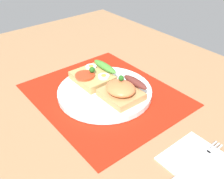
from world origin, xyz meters
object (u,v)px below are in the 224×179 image
napkin (200,163)px  plate (105,92)px  sandwich_salmon (122,90)px  sandwich_egg_tomato (93,76)px  fork (199,160)px

napkin → plate: bearing=-180.0°
sandwich_salmon → napkin: 24.51cm
plate → sandwich_salmon: (5.53, 1.22, 2.79)cm
plate → sandwich_salmon: size_ratio=2.46×
sandwich_egg_tomato → sandwich_salmon: bearing=5.2°
sandwich_salmon → fork: bearing=-2.7°
sandwich_egg_tomato → plate: bearing=-2.3°
sandwich_salmon → napkin: bearing=-2.9°
plate → fork: (29.32, 0.11, -0.29)cm
plate → sandwich_egg_tomato: size_ratio=2.31×
napkin → sandwich_egg_tomato: bearing=179.6°
napkin → sandwich_salmon: bearing=177.1°
sandwich_salmon → napkin: sandwich_salmon is taller
sandwich_egg_tomato → fork: bearing=-0.2°
sandwich_salmon → fork: sandwich_salmon is taller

